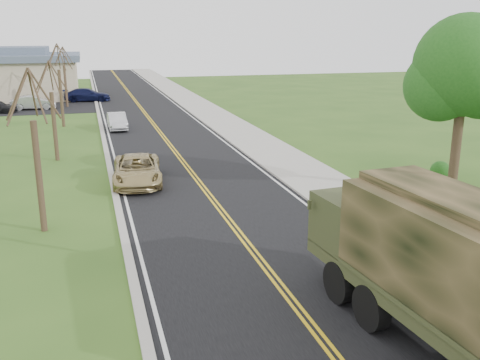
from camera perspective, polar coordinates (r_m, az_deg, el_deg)
name	(u,v)px	position (r m, az deg, el deg)	size (l,w,h in m)	color
ground	(326,345)	(13.59, 9.17, -17.02)	(160.00, 160.00, 0.00)	#30511B
road	(144,112)	(51.06, -10.17, 7.11)	(8.00, 120.00, 0.01)	black
curb_right	(188,110)	(51.63, -5.55, 7.44)	(0.30, 120.00, 0.12)	#9E998E
sidewalk_right	(206,109)	(51.98, -3.64, 7.52)	(3.20, 120.00, 0.10)	#9E998E
curb_left	(99,114)	(50.81, -14.86, 6.85)	(0.30, 120.00, 0.10)	#9E998E
leafy_tree	(464,73)	(25.97, 22.80, 10.44)	(4.83, 4.50, 8.10)	#38281C
bare_tree_a	(37,163)	(20.90, -20.79, 1.67)	(1.93, 2.26, 6.08)	#38281C
bare_tree_b	(54,118)	(32.69, -19.26, 6.24)	(1.83, 2.14, 5.73)	#38281C
bare_tree_c	(61,91)	(44.55, -18.58, 8.95)	(2.04, 2.39, 6.42)	#38281C
bare_tree_d	(65,81)	(56.52, -18.14, 9.99)	(1.88, 2.20, 5.91)	#38281C
military_truck	(438,256)	(13.53, 20.39, -7.60)	(3.29, 7.83, 3.80)	black
suv_champagne	(137,170)	(26.83, -10.92, 1.06)	(2.29, 4.97, 1.38)	tan
sedan_silver	(117,121)	(42.37, -12.97, 6.13)	(1.34, 3.83, 1.26)	silver
pickup_navy	(463,203)	(23.25, 22.70, -2.24)	(1.82, 4.48, 1.30)	#10163B
lot_car_silver	(33,103)	(55.75, -21.20, 7.71)	(1.44, 4.14, 1.36)	#9FA0A4
lot_car_navy	(87,95)	(60.64, -15.98, 8.73)	(1.97, 4.86, 1.41)	black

